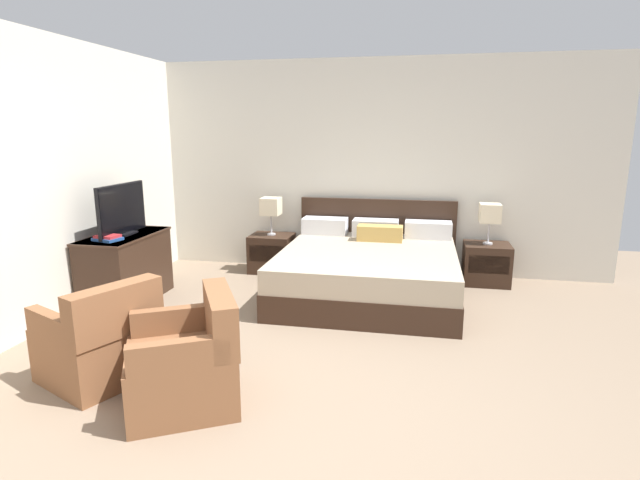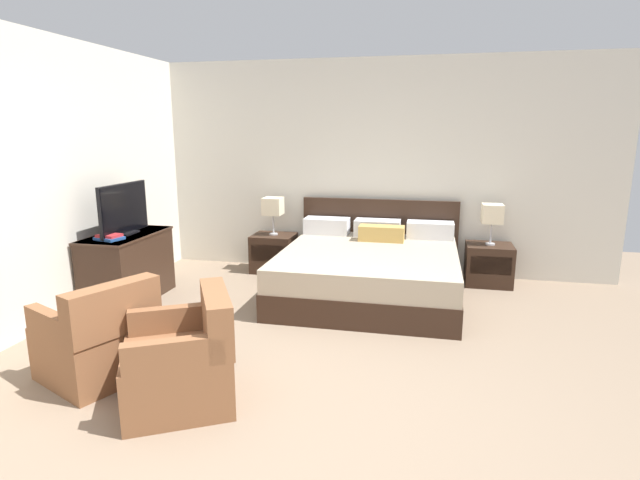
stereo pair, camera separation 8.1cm
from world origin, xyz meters
The scene contains 14 objects.
ground_plane centered at (0.00, 0.00, 0.00)m, with size 11.01×11.01×0.00m, color #84705B.
wall_back centered at (0.00, 3.70, 1.33)m, with size 6.27×0.06×2.67m, color silver.
wall_left centered at (-2.57, 1.54, 1.33)m, with size 0.06×5.47×2.67m, color silver.
bed centered at (0.28, 2.68, 0.29)m, with size 1.96×2.03×0.95m.
nightstand_left centered at (-1.05, 3.38, 0.24)m, with size 0.53×0.46×0.48m.
nightstand_right centered at (1.61, 3.38, 0.24)m, with size 0.53×0.46×0.48m.
table_lamp_left centered at (-1.05, 3.38, 0.85)m, with size 0.24×0.24×0.48m.
table_lamp_right centered at (1.61, 3.38, 0.85)m, with size 0.24×0.24×0.48m.
dresser centered at (-2.24, 1.96, 0.38)m, with size 0.55×1.04×0.73m.
tv centered at (-2.24, 1.98, 0.99)m, with size 0.18×0.80×0.54m.
book_red_cover centered at (-2.23, 1.68, 0.74)m, with size 0.25×0.19×0.03m, color #234C8E.
book_blue_cover centered at (-2.23, 1.68, 0.77)m, with size 0.22×0.16×0.03m, color #B7282D.
armchair_by_window centered at (-1.44, 0.36, 0.28)m, with size 0.91×0.90×0.76m.
armchair_companion centered at (-0.66, 0.17, 0.28)m, with size 0.93×0.93×0.76m.
Camera 1 is at (0.81, -2.65, 1.81)m, focal length 28.00 mm.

